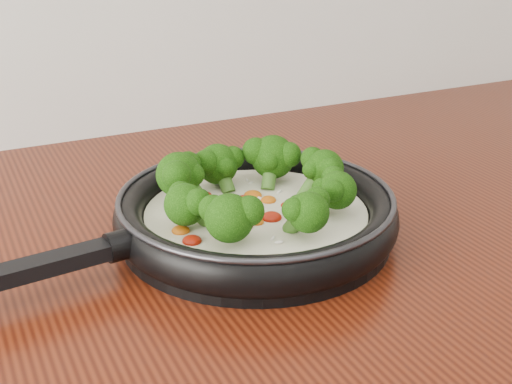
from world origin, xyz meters
name	(u,v)px	position (x,y,z in m)	size (l,w,h in m)	color
skillet	(253,210)	(-0.15, 1.10, 0.93)	(0.46, 0.32, 0.08)	black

